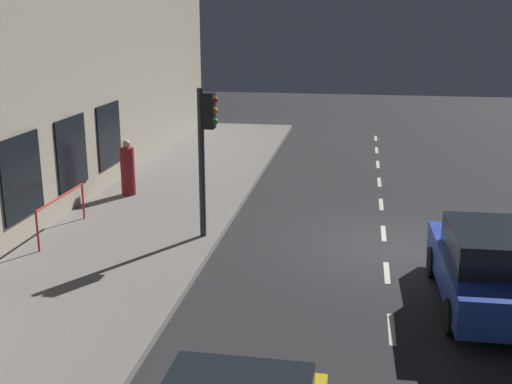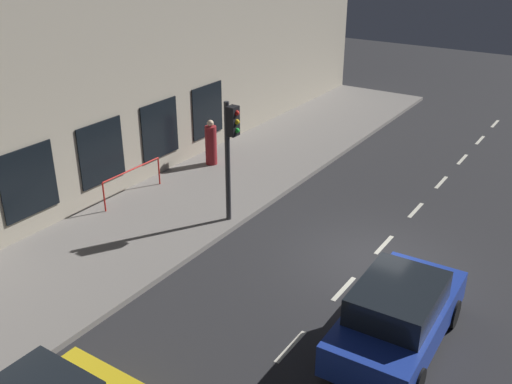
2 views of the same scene
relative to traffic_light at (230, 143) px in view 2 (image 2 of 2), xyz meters
The scene contains 8 objects.
ground_plane 5.02m from the traffic_light, behind, with size 60.00×60.00×0.00m, color #28282B.
sidewalk 3.20m from the traffic_light, ahead, with size 4.50×32.00×0.15m.
building_facade 4.60m from the traffic_light, ahead, with size 0.65×32.00×6.83m.
lane_centre_line 5.18m from the traffic_light, 162.88° to the right, with size 0.12×27.20×0.01m.
traffic_light is the anchor object (origin of this frame).
parked_car_0 6.89m from the traffic_light, 156.83° to the left, with size 1.96×4.17×1.58m.
pedestrian_0 4.87m from the traffic_light, 45.27° to the right, with size 0.45×0.45×1.67m.
red_railing 3.97m from the traffic_light, ahead, with size 0.05×2.52×0.97m.
Camera 2 is at (-4.87, 12.98, 8.23)m, focal length 41.35 mm.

